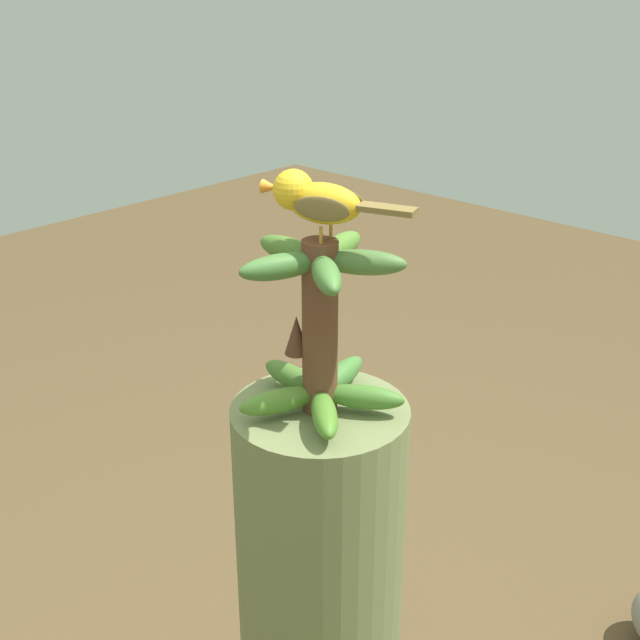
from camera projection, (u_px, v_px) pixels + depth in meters
name	position (u px, v px, depth m)	size (l,w,h in m)	color
banana_bunch	(319.00, 329.00, 1.21)	(0.25, 0.25, 0.27)	brown
perched_bird	(316.00, 199.00, 1.14)	(0.22, 0.10, 0.09)	#C68933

